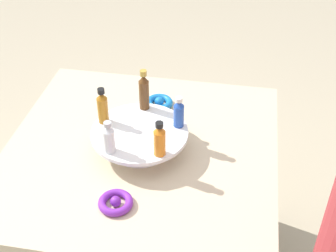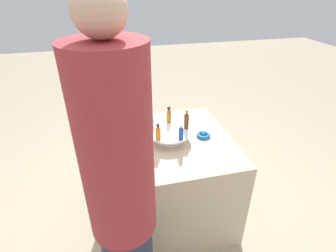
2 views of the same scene
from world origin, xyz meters
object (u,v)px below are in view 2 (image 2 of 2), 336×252
at_px(bottle_blue, 181,133).
at_px(bottle_brown, 186,120).
at_px(ribbon_bow_purple, 133,142).
at_px(bottle_amber, 169,115).
at_px(ribbon_bow_blue, 203,135).
at_px(person_figure, 122,200).
at_px(bottle_orange, 158,132).
at_px(display_stand, 169,134).
at_px(bottle_clear, 152,122).

height_order(bottle_blue, bottle_brown, bottle_brown).
bearing_deg(bottle_blue, ribbon_bow_purple, -23.32).
xyz_separation_m(bottle_amber, ribbon_bow_blue, (-0.22, 0.14, -0.12)).
relative_size(bottle_blue, bottle_brown, 0.74).
bearing_deg(ribbon_bow_blue, ribbon_bow_purple, -3.06).
relative_size(ribbon_bow_blue, person_figure, 0.06).
xyz_separation_m(bottle_orange, ribbon_bow_blue, (-0.34, -0.07, -0.11)).
relative_size(bottle_orange, ribbon_bow_purple, 1.16).
height_order(bottle_orange, person_figure, person_figure).
distance_m(display_stand, bottle_blue, 0.15).
relative_size(bottle_amber, ribbon_bow_blue, 1.26).
bearing_deg(bottle_clear, display_stand, 149.18).
distance_m(display_stand, bottle_brown, 0.16).
bearing_deg(bottle_blue, bottle_brown, -120.82).
distance_m(bottle_clear, bottle_orange, 0.15).
height_order(ribbon_bow_purple, person_figure, person_figure).
bearing_deg(ribbon_bow_purple, bottle_clear, -160.15).
distance_m(bottle_orange, ribbon_bow_purple, 0.22).
height_order(bottle_clear, ribbon_bow_purple, bottle_clear).
xyz_separation_m(bottle_blue, bottle_amber, (0.02, -0.24, 0.01)).
xyz_separation_m(bottle_amber, bottle_orange, (0.12, 0.21, -0.00)).
height_order(bottle_blue, ribbon_bow_blue, bottle_blue).
xyz_separation_m(display_stand, ribbon_bow_purple, (0.25, -0.01, -0.04)).
bearing_deg(bottle_amber, bottle_clear, 23.18).
height_order(bottle_brown, ribbon_bow_blue, bottle_brown).
height_order(bottle_brown, bottle_clear, bottle_brown).
distance_m(bottle_clear, ribbon_bow_purple, 0.19).
distance_m(ribbon_bow_blue, ribbon_bow_purple, 0.50).
bearing_deg(ribbon_bow_purple, display_stand, 176.94).
bearing_deg(bottle_blue, bottle_clear, -48.82).
bearing_deg(bottle_amber, ribbon_bow_blue, 148.48).
bearing_deg(bottle_blue, person_figure, 51.79).
relative_size(bottle_amber, ribbon_bow_purple, 1.26).
height_order(ribbon_bow_blue, ribbon_bow_purple, ribbon_bow_blue).
height_order(bottle_blue, bottle_amber, bottle_amber).
distance_m(bottle_blue, bottle_brown, 0.15).
bearing_deg(bottle_orange, bottle_blue, 167.18).
bearing_deg(bottle_clear, bottle_blue, 131.18).
xyz_separation_m(bottle_brown, bottle_orange, (0.22, 0.09, -0.01)).
bearing_deg(bottle_clear, ribbon_bow_purple, 19.85).
distance_m(bottle_clear, person_figure, 0.77).
height_order(display_stand, ribbon_bow_blue, display_stand).
height_order(bottle_clear, person_figure, person_figure).
bearing_deg(display_stand, bottle_amber, -102.82).
xyz_separation_m(bottle_brown, ribbon_bow_blue, (-0.12, 0.02, -0.13)).
relative_size(bottle_clear, bottle_orange, 0.93).
height_order(display_stand, bottle_clear, bottle_clear).
xyz_separation_m(ribbon_bow_blue, person_figure, (0.62, 0.64, 0.14)).
height_order(ribbon_bow_blue, person_figure, person_figure).
bearing_deg(bottle_orange, person_figure, 63.93).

